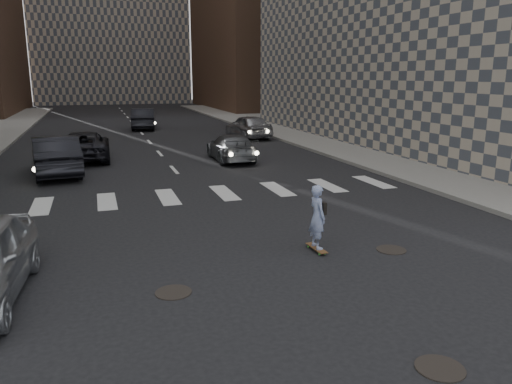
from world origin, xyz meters
TOP-DOWN VIEW (x-y plane):
  - ground at (0.00, 0.00)m, footprint 160.00×160.00m
  - sidewalk_right at (14.50, 20.00)m, footprint 13.00×80.00m
  - manhole_a at (1.20, -2.50)m, footprint 0.70×0.70m
  - manhole_b at (-2.00, 1.20)m, footprint 0.70×0.70m
  - manhole_c at (3.30, 2.00)m, footprint 0.70×0.70m
  - skateboarder at (1.58, 2.50)m, footprint 0.40×0.81m
  - traffic_car_a at (-4.84, 14.38)m, footprint 2.34×5.15m
  - traffic_car_b at (3.06, 15.67)m, footprint 1.93×4.49m
  - traffic_car_c at (-3.75, 18.00)m, footprint 2.43×5.08m
  - traffic_car_d at (6.50, 24.03)m, footprint 2.35×4.73m
  - traffic_car_e at (0.44, 32.00)m, footprint 2.25×5.00m

SIDE VIEW (x-z plane):
  - ground at x=0.00m, z-range 0.00..0.00m
  - manhole_a at x=1.20m, z-range 0.00..0.02m
  - manhole_b at x=-2.00m, z-range 0.00..0.02m
  - manhole_c at x=3.30m, z-range 0.00..0.02m
  - sidewalk_right at x=14.50m, z-range 0.00..0.15m
  - traffic_car_b at x=3.06m, z-range 0.00..1.29m
  - traffic_car_c at x=-3.75m, z-range 0.00..1.40m
  - traffic_car_d at x=6.50m, z-range 0.00..1.55m
  - traffic_car_e at x=0.44m, z-range 0.00..1.59m
  - traffic_car_a at x=-4.84m, z-range 0.00..1.64m
  - skateboarder at x=1.58m, z-range 0.04..1.64m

